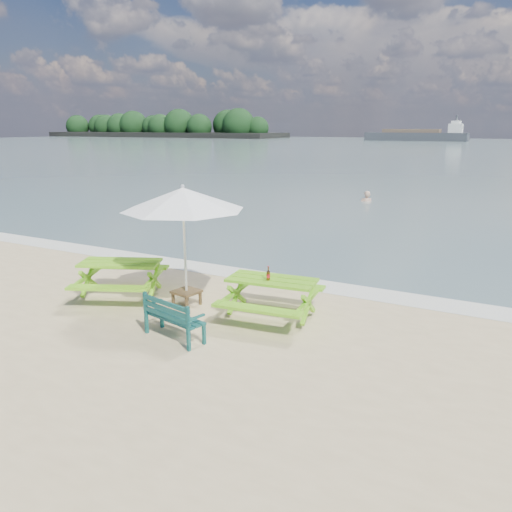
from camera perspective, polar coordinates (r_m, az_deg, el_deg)
The scene contains 10 objects.
sea at distance 91.32m, azimuth 25.06°, elevation 10.96°, with size 300.00×300.00×0.00m, color slate.
foam_strip at distance 12.46m, azimuth 1.79°, elevation -2.56°, with size 22.00×0.90×0.01m, color silver.
island_headland at distance 186.06m, azimuth -10.72°, elevation 14.24°, with size 90.00×22.00×7.60m.
picnic_table_left at distance 11.42m, azimuth -15.14°, elevation -2.66°, with size 2.33×2.43×0.82m.
picnic_table_right at distance 9.82m, azimuth 1.80°, elevation -4.97°, with size 1.90×2.07×0.81m.
park_bench at distance 9.08m, azimuth -9.28°, elevation -7.92°, with size 1.30×0.68×0.76m.
side_table at distance 10.69m, azimuth -7.93°, elevation -4.72°, with size 0.59×0.59×0.33m.
patio_umbrella at distance 10.19m, azimuth -8.34°, elevation 6.47°, with size 2.93×2.93×2.49m.
beer_bottle at distance 9.59m, azimuth 1.41°, elevation -2.24°, with size 0.07×0.07×0.27m.
swimmer at distance 26.17m, azimuth 12.45°, elevation 5.32°, with size 0.77×0.65×1.81m.
Camera 1 is at (5.22, -6.10, 3.68)m, focal length 35.00 mm.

